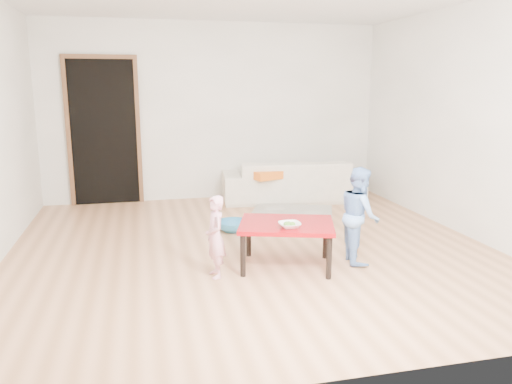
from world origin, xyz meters
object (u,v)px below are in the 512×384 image
object	(u,v)px
sofa	(293,180)
child_pink	(215,237)
red_table	(286,245)
bowl	(290,225)
child_blue	(359,215)
basin	(233,226)

from	to	relation	value
sofa	child_pink	size ratio (longest dim) A/B	2.78
red_table	bowl	bearing A→B (deg)	-97.70
bowl	child_pink	world-z (taller)	child_pink
child_pink	sofa	bearing A→B (deg)	143.68
child_pink	child_blue	size ratio (longest dim) A/B	0.80
red_table	child_pink	size ratio (longest dim) A/B	1.16
red_table	child_blue	size ratio (longest dim) A/B	0.93
bowl	child_blue	bearing A→B (deg)	11.95
child_pink	child_blue	world-z (taller)	child_blue
child_pink	child_blue	bearing A→B (deg)	86.89
child_blue	sofa	bearing A→B (deg)	5.44
red_table	child_pink	world-z (taller)	child_pink
bowl	child_blue	distance (m)	0.77
child_blue	basin	distance (m)	1.69
child_pink	red_table	bearing A→B (deg)	91.09
child_blue	child_pink	bearing A→B (deg)	102.32
child_blue	basin	bearing A→B (deg)	47.01
red_table	child_pink	distance (m)	0.72
red_table	basin	world-z (taller)	red_table
red_table	sofa	bearing A→B (deg)	71.43
sofa	basin	size ratio (longest dim) A/B	5.40
sofa	child_pink	bearing A→B (deg)	66.51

